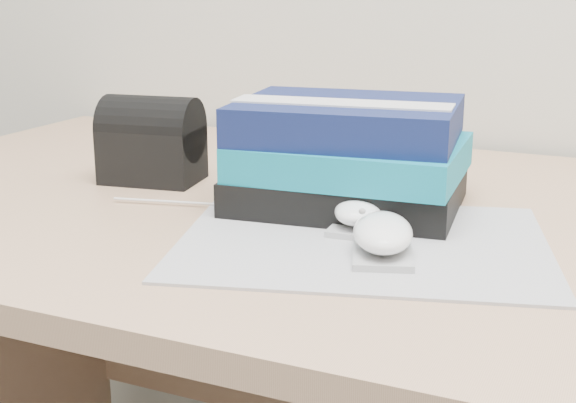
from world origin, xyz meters
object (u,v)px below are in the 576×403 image
at_px(mouse_rear, 362,211).
at_px(mouse_front, 383,236).
at_px(book_stack, 349,156).
at_px(desk, 429,375).
at_px(pouch, 152,140).

bearing_deg(mouse_rear, mouse_front, -58.25).
distance_m(mouse_rear, book_stack, 0.10).
height_order(desk, pouch, pouch).
relative_size(desk, mouse_front, 13.36).
relative_size(desk, pouch, 11.59).
bearing_deg(desk, book_stack, -148.05).
distance_m(desk, book_stack, 0.32).
distance_m(desk, pouch, 0.48).
distance_m(book_stack, pouch, 0.29).
bearing_deg(pouch, desk, 7.30).
bearing_deg(mouse_front, book_stack, 120.75).
distance_m(mouse_rear, mouse_front, 0.09).
relative_size(mouse_rear, mouse_front, 0.88).
xyz_separation_m(mouse_rear, book_stack, (-0.05, 0.08, 0.04)).
xyz_separation_m(book_stack, pouch, (-0.29, 0.01, -0.01)).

